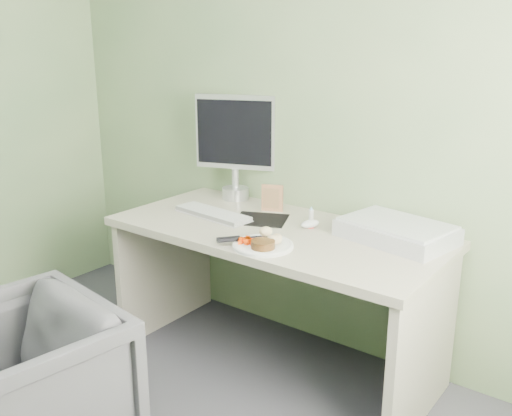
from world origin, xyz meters
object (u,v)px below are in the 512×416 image
Objects in this scene: desk at (276,264)px; scanner at (396,232)px; desk_chair at (17,394)px; monitor at (237,141)px; plate at (263,246)px.

scanner is (0.52, 0.19, 0.22)m from desk.
monitor is at bearing 103.35° from desk_chair.
monitor is at bearing -176.48° from scanner.
desk_chair is at bearing -106.71° from desk.
monitor is at bearing 146.91° from desk.
desk reaches higher than desk_chair.
scanner is at bearing -27.07° from monitor.
scanner reaches higher than plate.
desk_chair is (0.13, -1.49, -0.73)m from monitor.
plate is 1.12m from desk_chair.
scanner is 1.68m from desk_chair.
desk is at bearing 81.61° from desk_chair.
desk is at bearing -149.55° from scanner.
monitor is (-0.59, 0.56, 0.32)m from plate.
desk_chair is (-0.35, -1.18, -0.23)m from desk.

